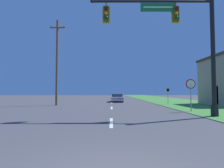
# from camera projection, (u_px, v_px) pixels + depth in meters

# --- Properties ---
(grass_verge_right) EXTENTS (10.00, 110.00, 0.04)m
(grass_verge_right) POSITION_uv_depth(u_px,v_px,m) (168.00, 100.00, 32.71)
(grass_verge_right) COLOR #428438
(grass_verge_right) RESTS_ON ground
(road_center_line) EXTENTS (0.16, 34.80, 0.01)m
(road_center_line) POSITION_uv_depth(u_px,v_px,m) (112.00, 103.00, 24.73)
(road_center_line) COLOR silver
(road_center_line) RESTS_ON ground
(signal_mast) EXTENTS (7.97, 0.47, 8.16)m
(signal_mast) POSITION_uv_depth(u_px,v_px,m) (184.00, 38.00, 11.00)
(signal_mast) COLOR black
(signal_mast) RESTS_ON grass_verge_right
(car_ahead) EXTENTS (1.91, 4.60, 1.19)m
(car_ahead) POSITION_uv_depth(u_px,v_px,m) (117.00, 98.00, 27.21)
(car_ahead) COLOR black
(car_ahead) RESTS_ON ground
(stop_sign) EXTENTS (0.76, 0.07, 2.50)m
(stop_sign) POSITION_uv_depth(u_px,v_px,m) (191.00, 88.00, 13.61)
(stop_sign) COLOR gray
(stop_sign) RESTS_ON grass_verge_right
(route_sign_post) EXTENTS (0.55, 0.06, 2.03)m
(route_sign_post) POSITION_uv_depth(u_px,v_px,m) (168.00, 92.00, 20.78)
(route_sign_post) COLOR gray
(route_sign_post) RESTS_ON grass_verge_right
(utility_pole_near) EXTENTS (1.80, 0.26, 9.96)m
(utility_pole_near) POSITION_uv_depth(u_px,v_px,m) (57.00, 61.00, 20.23)
(utility_pole_near) COLOR brown
(utility_pole_near) RESTS_ON ground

